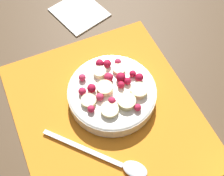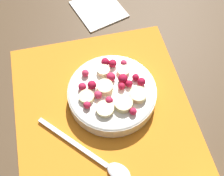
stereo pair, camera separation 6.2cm
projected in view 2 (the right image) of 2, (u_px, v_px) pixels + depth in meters
name	position (u px, v px, depth m)	size (l,w,h in m)	color
ground_plane	(104.00, 112.00, 0.64)	(3.00, 3.00, 0.00)	#4C3823
placemat	(104.00, 112.00, 0.64)	(0.41, 0.36, 0.01)	orange
fruit_bowl	(112.00, 93.00, 0.64)	(0.18, 0.18, 0.05)	silver
spoon	(101.00, 162.00, 0.58)	(0.17, 0.16, 0.01)	silver
napkin	(99.00, 9.00, 0.80)	(0.15, 0.14, 0.01)	white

